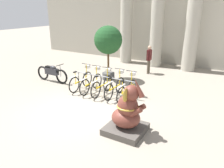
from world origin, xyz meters
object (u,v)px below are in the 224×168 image
object	(u,v)px
bicycle_0	(81,80)
potted_tree	(108,42)
person_pedestrian	(149,57)
bicycle_3	(115,87)
bicycle_4	(127,90)
elephant_statue	(127,114)
motorcycle	(52,73)
bicycle_1	(92,83)
bicycle_2	(102,85)

from	to	relation	value
bicycle_0	potted_tree	size ratio (longest dim) A/B	0.61
person_pedestrian	bicycle_3	bearing A→B (deg)	-89.44
bicycle_4	person_pedestrian	xyz separation A→B (m)	(-0.62, 3.96, 0.51)
bicycle_3	person_pedestrian	world-z (taller)	person_pedestrian
elephant_statue	motorcycle	xyz separation A→B (m)	(-5.38, 2.36, -0.13)
bicycle_1	potted_tree	bearing A→B (deg)	98.58
motorcycle	person_pedestrian	world-z (taller)	person_pedestrian
bicycle_2	bicycle_3	size ratio (longest dim) A/B	1.00
bicycle_0	bicycle_1	size ratio (longest dim) A/B	1.00
elephant_statue	motorcycle	world-z (taller)	elephant_statue
bicycle_1	bicycle_4	xyz separation A→B (m)	(1.74, 0.00, 0.00)
person_pedestrian	potted_tree	bearing A→B (deg)	-124.50
elephant_statue	motorcycle	bearing A→B (deg)	156.30
bicycle_2	potted_tree	xyz separation A→B (m)	(-0.87, 1.93, 1.52)
motorcycle	elephant_statue	bearing A→B (deg)	-23.70
potted_tree	bicycle_1	bearing A→B (deg)	-81.42
person_pedestrian	motorcycle	bearing A→B (deg)	-133.54
bicycle_2	elephant_statue	bearing A→B (deg)	-44.02
bicycle_1	potted_tree	xyz separation A→B (m)	(-0.29, 1.91, 1.52)
bicycle_4	potted_tree	bearing A→B (deg)	136.86
motorcycle	bicycle_1	bearing A→B (deg)	-3.05
elephant_statue	bicycle_0	bearing A→B (deg)	146.85
person_pedestrian	bicycle_1	bearing A→B (deg)	-105.84
elephant_statue	person_pedestrian	world-z (taller)	elephant_statue
bicycle_1	bicycle_3	bearing A→B (deg)	2.61
bicycle_0	bicycle_1	bearing A→B (deg)	-2.34
elephant_statue	motorcycle	distance (m)	5.88
bicycle_3	motorcycle	world-z (taller)	bicycle_3
bicycle_3	person_pedestrian	size ratio (longest dim) A/B	1.06
bicycle_1	motorcycle	size ratio (longest dim) A/B	0.83
motorcycle	potted_tree	bearing A→B (deg)	38.55
bicycle_1	bicycle_4	size ratio (longest dim) A/B	1.00
bicycle_4	motorcycle	size ratio (longest dim) A/B	0.83
bicycle_0	elephant_statue	bearing A→B (deg)	-33.15
motorcycle	potted_tree	size ratio (longest dim) A/B	0.73
bicycle_0	bicycle_4	bearing A→B (deg)	-0.49
bicycle_1	bicycle_4	distance (m)	1.74
bicycle_0	bicycle_2	world-z (taller)	same
bicycle_3	bicycle_4	distance (m)	0.58
bicycle_4	elephant_statue	xyz separation A→B (m)	(1.12, -2.23, 0.17)
bicycle_2	bicycle_3	xyz separation A→B (m)	(0.58, 0.07, 0.00)
bicycle_2	bicycle_4	distance (m)	1.16
elephant_statue	potted_tree	distance (m)	5.37
bicycle_2	bicycle_3	world-z (taller)	same
bicycle_1	bicycle_2	bearing A→B (deg)	-2.04
bicycle_2	potted_tree	distance (m)	2.60
bicycle_2	bicycle_4	xyz separation A→B (m)	(1.16, 0.02, 0.00)
elephant_statue	bicycle_4	bearing A→B (deg)	116.67
bicycle_3	bicycle_2	bearing A→B (deg)	-172.78
motorcycle	person_pedestrian	distance (m)	5.30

